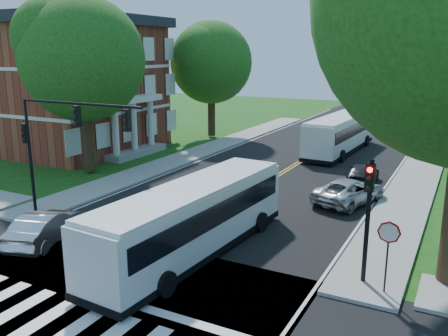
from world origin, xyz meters
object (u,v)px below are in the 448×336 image
Objects in this scene: signal_nw at (61,132)px; bus_follow at (340,133)px; hatchback at (45,227)px; dark_sedan at (362,174)px; bus_lead at (194,218)px; signal_ne at (368,205)px; suv at (350,191)px.

bus_follow is (7.55, 22.26, -2.80)m from signal_nw.
dark_sedan is at bearing -140.31° from hatchback.
bus_follow is (0.16, 22.69, 0.05)m from bus_lead.
bus_follow is (-6.51, 22.25, -1.39)m from signal_ne.
bus_follow reaches higher than hatchback.
signal_ne is 23.23m from bus_follow.
dark_sedan is (3.85, 13.75, -0.89)m from bus_lead.
signal_nw reaches higher than hatchback.
bus_follow is 13.68m from suv.
signal_nw reaches higher than bus_follow.
hatchback is at bearing 52.59° from dark_sedan.
hatchback is (-6.41, -24.66, -0.87)m from bus_follow.
hatchback is (-12.92, -2.41, -2.26)m from signal_ne.
signal_ne is at bearing -172.59° from bus_lead.
dark_sedan is (-0.18, 4.15, -0.05)m from suv.
signal_nw is at bearing 0.39° from bus_lead.
signal_nw is 14.13m from signal_ne.
bus_follow is at bearing -122.18° from hatchback.
suv is (10.28, 11.57, -0.02)m from hatchback.
signal_nw is at bearing 74.14° from bus_follow.
bus_follow is at bearing 106.30° from signal_ne.
dark_sedan is at bearing 101.96° from signal_ne.
bus_lead is (-6.67, -0.44, -1.44)m from signal_ne.
signal_ne is 0.38× the size of bus_follow.
suv reaches higher than dark_sedan.
signal_nw is 0.62× the size of bus_follow.
signal_ne reaches higher than suv.
bus_follow reaches higher than suv.
signal_nw is 23.67m from bus_follow.
signal_nw is at bearing 55.86° from suv.
hatchback is at bearing -64.71° from signal_nw.
hatchback is at bearing -169.44° from signal_ne.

